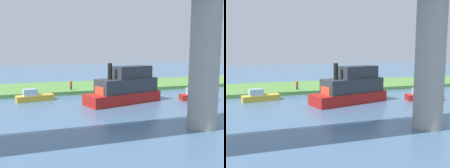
{
  "view_description": "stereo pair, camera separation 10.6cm",
  "coord_description": "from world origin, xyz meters",
  "views": [
    {
      "loc": [
        11.51,
        35.48,
        6.23
      ],
      "look_at": [
        1.02,
        5.0,
        2.0
      ],
      "focal_mm": 41.19,
      "sensor_mm": 36.0,
      "label": 1
    },
    {
      "loc": [
        11.41,
        35.51,
        6.23
      ],
      "look_at": [
        1.02,
        5.0,
        2.0
      ],
      "focal_mm": 41.19,
      "sensor_mm": 36.0,
      "label": 2
    }
  ],
  "objects": [
    {
      "name": "houseboat_blue",
      "position": [
        10.49,
        2.56,
        0.54
      ],
      "size": [
        4.72,
        2.35,
        1.5
      ],
      "color": "gold",
      "rests_on": "ground"
    },
    {
      "name": "riverboat_paddlewheel",
      "position": [
        -9.08,
        8.7,
        0.54
      ],
      "size": [
        4.76,
        2.71,
        1.5
      ],
      "color": "red",
      "rests_on": "ground"
    },
    {
      "name": "grassy_bank",
      "position": [
        0.0,
        -6.0,
        0.25
      ],
      "size": [
        80.0,
        12.0,
        0.5
      ],
      "primitive_type": "cube",
      "color": "#5B9342",
      "rests_on": "ground"
    },
    {
      "name": "person_on_bank",
      "position": [
        5.07,
        -1.83,
        1.2
      ],
      "size": [
        0.4,
        0.4,
        1.39
      ],
      "color": "#2D334C",
      "rests_on": "grassy_bank"
    },
    {
      "name": "mooring_post",
      "position": [
        -3.69,
        -1.27,
        0.95
      ],
      "size": [
        0.2,
        0.2,
        0.91
      ],
      "primitive_type": "cylinder",
      "color": "brown",
      "rests_on": "grassy_bank"
    },
    {
      "name": "skiff_small",
      "position": [
        0.1,
        7.19,
        1.77
      ],
      "size": [
        9.85,
        5.45,
        4.79
      ],
      "color": "red",
      "rests_on": "ground"
    },
    {
      "name": "bridge_pylon",
      "position": [
        -1.97,
        18.69,
        5.47
      ],
      "size": [
        2.31,
        2.31,
        10.93
      ],
      "primitive_type": "cylinder",
      "color": "#9E998E",
      "rests_on": "ground"
    },
    {
      "name": "ground_plane",
      "position": [
        0.0,
        0.0,
        0.0
      ],
      "size": [
        160.0,
        160.0,
        0.0
      ],
      "primitive_type": "plane",
      "color": "#4C7093"
    }
  ]
}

